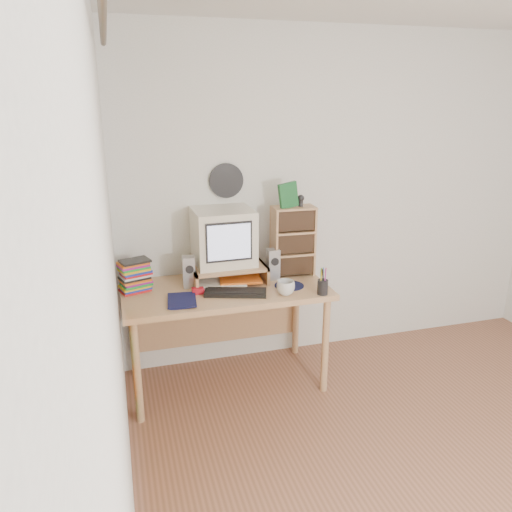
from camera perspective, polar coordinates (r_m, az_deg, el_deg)
floor at (r=3.18m, az=23.38°, el=-23.16°), size 3.50×3.50×0.00m
back_wall at (r=3.98m, az=9.81°, el=6.56°), size 3.50×0.00×3.50m
left_wall at (r=1.92m, az=-15.87°, el=-6.21°), size 0.00×3.50×3.50m
curtain at (r=2.40m, az=-14.91°, el=-3.78°), size 0.00×2.20×2.20m
wall_disc at (r=3.63m, az=-3.42°, el=8.59°), size 0.25×0.02×0.25m
desk at (r=3.56m, az=-3.72°, el=-5.26°), size 1.40×0.70×0.75m
monitor_riser at (r=3.52m, az=-3.13°, el=-1.52°), size 0.52×0.30×0.12m
crt_monitor at (r=3.50m, az=-3.68°, el=2.12°), size 0.42×0.42×0.39m
speaker_left at (r=3.45m, az=-7.69°, el=-1.81°), size 0.09×0.09×0.22m
speaker_right at (r=3.57m, az=1.96°, el=-0.94°), size 0.08×0.08×0.22m
keyboard at (r=3.33m, az=-2.36°, el=-4.19°), size 0.43×0.25×0.03m
dvd_stack at (r=3.44m, az=-13.69°, el=-1.85°), size 0.22×0.18×0.27m
cd_rack at (r=3.63m, az=4.26°, el=1.71°), size 0.31×0.18×0.51m
mug at (r=3.32m, az=3.41°, el=-3.64°), size 0.15×0.15×0.10m
diary at (r=3.24m, az=-10.08°, el=-4.94°), size 0.24×0.19×0.04m
mousepad at (r=3.48m, az=3.81°, el=-3.40°), size 0.25×0.25×0.00m
pen_cup at (r=3.34m, az=7.64°, el=-3.23°), size 0.07×0.07×0.14m
papers at (r=3.52m, az=-3.17°, el=-2.79°), size 0.37×0.29×0.04m
red_box at (r=3.36m, az=-6.65°, el=-3.98°), size 0.08×0.05×0.04m
game_box at (r=3.52m, az=3.71°, el=6.95°), size 0.14×0.06×0.18m
webcam at (r=3.58m, az=5.14°, el=6.33°), size 0.05×0.05×0.08m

